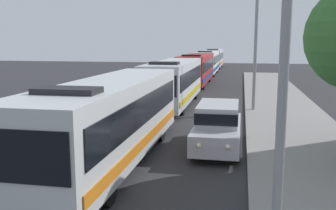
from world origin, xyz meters
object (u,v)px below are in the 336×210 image
bus_middle (196,68)px  bus_fourth_in_line (207,62)px  bus_rear (214,58)px  streetlamp_mid (256,29)px  streetlamp_near (287,12)px  white_suv (218,124)px  bus_second_in_line (174,81)px  bus_lead (112,117)px

bus_middle → bus_fourth_in_line: size_ratio=1.06×
bus_fourth_in_line → bus_rear: (-0.00, 12.55, -0.00)m
bus_middle → streetlamp_mid: size_ratio=1.43×
streetlamp_near → streetlamp_mid: bearing=90.0°
bus_middle → white_suv: size_ratio=2.29×
streetlamp_mid → bus_second_in_line: bearing=164.2°
bus_lead → bus_second_in_line: (-0.00, 13.04, -0.00)m
streetlamp_near → bus_second_in_line: bearing=106.4°
bus_middle → streetlamp_mid: streetlamp_mid is taller
bus_middle → white_suv: bus_middle is taller
bus_second_in_line → white_suv: bearing=-70.6°
bus_lead → bus_second_in_line: size_ratio=1.04×
bus_middle → bus_rear: bearing=90.0°
white_suv → streetlamp_mid: (1.70, 8.98, 4.12)m
bus_fourth_in_line → streetlamp_mid: streetlamp_mid is taller
bus_rear → bus_second_in_line: bearing=-90.0°
bus_second_in_line → bus_rear: size_ratio=1.06×
bus_second_in_line → streetlamp_near: bearing=-73.6°
bus_second_in_line → bus_fourth_in_line: size_ratio=1.04×
streetlamp_mid → bus_lead: bearing=-115.1°
streetlamp_mid → streetlamp_near: bearing=-90.0°
bus_second_in_line → white_suv: (3.70, -10.50, -0.66)m
bus_middle → bus_rear: 25.41m
bus_fourth_in_line → streetlamp_near: size_ratio=1.40×
bus_second_in_line → bus_lead: bearing=-90.0°
white_suv → streetlamp_near: streetlamp_near is taller
bus_fourth_in_line → streetlamp_near: (5.40, -44.01, 3.30)m
bus_second_in_line → streetlamp_near: (5.40, -18.39, 3.30)m
bus_rear → streetlamp_mid: 40.22m
streetlamp_mid → bus_fourth_in_line: bearing=101.2°
bus_rear → streetlamp_near: 56.92m
bus_second_in_line → bus_rear: (-0.00, 38.17, -0.00)m
bus_middle → white_suv: (3.70, -23.27, -0.66)m
bus_lead → streetlamp_mid: (5.40, 11.51, 3.46)m
streetlamp_near → bus_middle: bearing=99.8°
bus_fourth_in_line → bus_lead: bearing=-90.0°
bus_lead → streetlamp_mid: 13.18m
bus_lead → bus_fourth_in_line: size_ratio=1.08×
bus_second_in_line → bus_fourth_in_line: (-0.00, 25.62, -0.00)m
white_suv → bus_second_in_line: bearing=109.4°
bus_second_in_line → streetlamp_near: streetlamp_near is taller
streetlamp_mid → white_suv: bearing=-100.7°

